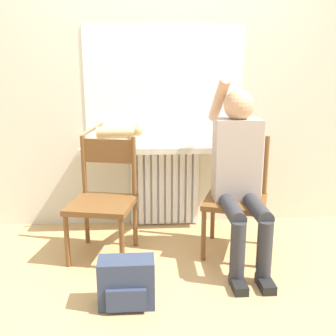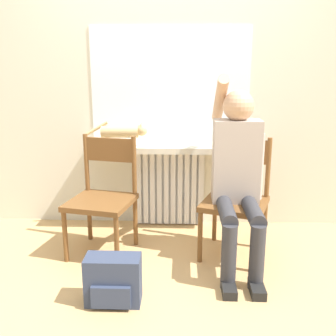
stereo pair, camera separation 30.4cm
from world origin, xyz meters
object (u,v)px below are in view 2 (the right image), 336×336
(chair_right, at_px, (236,197))
(person, at_px, (238,170))
(backpack, at_px, (113,281))
(cat, at_px, (124,132))
(chair_left, at_px, (103,195))

(chair_right, bearing_deg, person, -77.26)
(backpack, bearing_deg, person, 36.06)
(chair_right, height_order, person, person)
(chair_right, relative_size, person, 0.66)
(cat, bearing_deg, chair_right, -23.82)
(person, relative_size, cat, 2.59)
(cat, bearing_deg, person, -30.30)
(cat, relative_size, backpack, 1.57)
(chair_left, height_order, person, person)
(person, height_order, backpack, person)
(chair_left, relative_size, chair_right, 1.00)
(cat, bearing_deg, backpack, -86.15)
(cat, xyz_separation_m, backpack, (0.07, -1.11, -0.74))
(backpack, bearing_deg, cat, 93.85)
(chair_left, xyz_separation_m, cat, (0.12, 0.39, 0.43))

